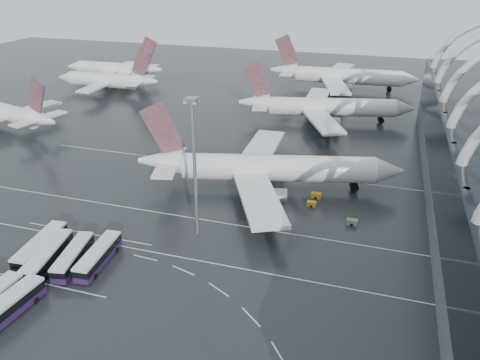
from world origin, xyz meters
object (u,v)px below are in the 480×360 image
(airliner_main, at_px, (265,168))
(floodlight_mast, at_px, (194,152))
(gse_cart_belly_d, at_px, (352,222))
(bus_row_near_c, at_px, (73,256))
(gse_cart_belly_a, at_px, (312,204))
(gse_cart_belly_e, at_px, (316,195))
(bus_row_near_d, at_px, (98,256))
(bus_row_far_c, at_px, (5,309))
(airliner_gate_b, at_px, (322,107))
(bus_row_near_b, at_px, (48,256))
(jet_remote_far, at_px, (116,69))
(jet_remote_west, at_px, (11,114))
(jet_remote_mid, at_px, (109,81))
(bus_row_near_a, at_px, (41,247))
(airliner_gate_c, at_px, (340,76))

(airliner_main, relative_size, floodlight_mast, 2.20)
(floodlight_mast, xyz_separation_m, gse_cart_belly_d, (29.14, 12.74, -16.91))
(bus_row_near_c, xyz_separation_m, gse_cart_belly_a, (37.13, 34.52, -1.14))
(gse_cart_belly_e, bearing_deg, bus_row_near_c, -134.09)
(bus_row_near_d, bearing_deg, bus_row_far_c, 156.45)
(airliner_gate_b, xyz_separation_m, floodlight_mast, (-13.23, -77.97, 12.50))
(airliner_gate_b, relative_size, bus_row_near_c, 4.49)
(airliner_main, bearing_deg, gse_cart_belly_e, -18.88)
(bus_row_near_b, bearing_deg, bus_row_far_c, -178.52)
(airliner_gate_b, relative_size, jet_remote_far, 1.25)
(bus_row_far_c, xyz_separation_m, gse_cart_belly_a, (38.49, 49.62, -1.31))
(bus_row_near_d, bearing_deg, floodlight_mast, -46.24)
(bus_row_near_b, relative_size, bus_row_near_c, 1.10)
(jet_remote_far, xyz_separation_m, bus_row_near_b, (61.07, -125.79, -3.32))
(bus_row_near_c, bearing_deg, jet_remote_west, 36.55)
(bus_row_far_c, bearing_deg, gse_cart_belly_a, -32.68)
(jet_remote_west, height_order, jet_remote_far, jet_remote_far)
(bus_row_far_c, bearing_deg, airliner_main, -20.41)
(bus_row_far_c, distance_m, gse_cart_belly_d, 65.03)
(bus_row_near_b, bearing_deg, airliner_main, -45.23)
(airliner_main, relative_size, bus_row_near_c, 4.80)
(jet_remote_mid, relative_size, bus_row_near_a, 3.18)
(floodlight_mast, xyz_separation_m, gse_cart_belly_e, (20.16, 22.45, -16.90))
(airliner_gate_c, bearing_deg, bus_row_far_c, -105.60)
(jet_remote_mid, xyz_separation_m, gse_cart_belly_e, (94.65, -67.06, -4.40))
(jet_remote_mid, bearing_deg, airliner_gate_c, -160.57)
(bus_row_near_c, xyz_separation_m, gse_cart_belly_d, (46.45, 28.97, -1.08))
(bus_row_near_d, bearing_deg, airliner_main, -33.05)
(jet_remote_mid, height_order, bus_row_near_c, jet_remote_mid)
(jet_remote_far, bearing_deg, gse_cart_belly_e, 137.91)
(airliner_gate_c, height_order, bus_row_near_c, airliner_gate_c)
(bus_row_near_a, bearing_deg, gse_cart_belly_a, -58.93)
(jet_remote_west, bearing_deg, airliner_main, -175.98)
(jet_remote_far, height_order, bus_row_near_a, jet_remote_far)
(airliner_main, xyz_separation_m, airliner_gate_b, (5.69, 54.39, -0.24))
(jet_remote_west, height_order, bus_row_near_d, jet_remote_west)
(airliner_gate_b, distance_m, jet_remote_mid, 88.48)
(jet_remote_west, xyz_separation_m, bus_row_far_c, (61.54, -72.57, -3.12))
(bus_row_near_d, bearing_deg, bus_row_near_b, 103.94)
(gse_cart_belly_d, bearing_deg, jet_remote_far, 139.50)
(airliner_gate_b, height_order, bus_row_near_c, airliner_gate_b)
(jet_remote_mid, bearing_deg, bus_row_near_c, 116.84)
(airliner_gate_b, distance_m, bus_row_near_a, 100.98)
(jet_remote_far, bearing_deg, airliner_gate_c, -173.24)
(jet_remote_west, bearing_deg, gse_cart_belly_e, -175.20)
(airliner_gate_b, distance_m, bus_row_far_c, 113.90)
(airliner_gate_c, relative_size, bus_row_near_d, 4.63)
(floodlight_mast, bearing_deg, airliner_main, 72.25)
(jet_remote_far, relative_size, bus_row_far_c, 3.29)
(bus_row_near_b, distance_m, gse_cart_belly_e, 57.82)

